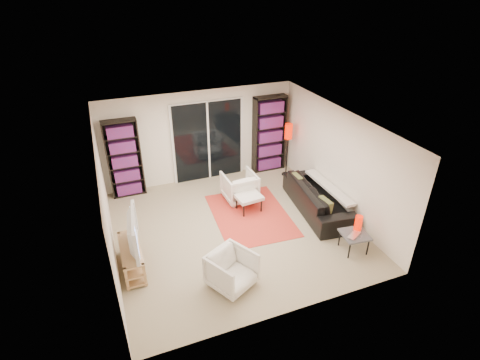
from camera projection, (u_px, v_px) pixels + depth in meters
name	position (u px, v px, depth m)	size (l,w,h in m)	color
floor	(234.00, 228.00, 8.19)	(5.00, 5.00, 0.00)	tan
wall_back	(200.00, 136.00, 9.65)	(5.00, 0.02, 2.40)	white
wall_front	(292.00, 256.00, 5.57)	(5.00, 0.02, 2.40)	white
wall_left	(106.00, 204.00, 6.82)	(0.02, 5.00, 2.40)	white
wall_right	(338.00, 161.00, 8.40)	(0.02, 5.00, 2.40)	white
ceiling	(233.00, 125.00, 7.03)	(5.00, 5.00, 0.02)	white
sliding_door	(208.00, 141.00, 9.75)	(1.92, 0.08, 2.16)	white
bookshelf_left	(124.00, 159.00, 9.00)	(0.80, 0.30, 1.95)	black
bookshelf_right	(269.00, 134.00, 10.19)	(0.90, 0.30, 2.10)	black
tv_stand	(132.00, 258.00, 6.95)	(0.37, 1.14, 0.50)	tan
tv	(128.00, 233.00, 6.68)	(1.15, 0.15, 0.66)	black
rug	(250.00, 215.00, 8.63)	(1.65, 2.24, 0.01)	red
sofa	(318.00, 198.00, 8.68)	(2.27, 0.89, 0.66)	black
armchair_back	(239.00, 186.00, 9.09)	(0.75, 0.77, 0.70)	white
armchair_front	(232.00, 270.00, 6.55)	(0.72, 0.74, 0.67)	white
ottoman	(249.00, 198.00, 8.64)	(0.62, 0.53, 0.40)	white
side_table	(355.00, 236.00, 7.38)	(0.56, 0.56, 0.40)	#4F4F54
laptop	(356.00, 236.00, 7.27)	(0.34, 0.22, 0.03)	silver
table_lamp	(358.00, 223.00, 7.39)	(0.14, 0.14, 0.32)	red
floor_lamp	(288.00, 136.00, 9.81)	(0.22, 0.22, 1.48)	black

